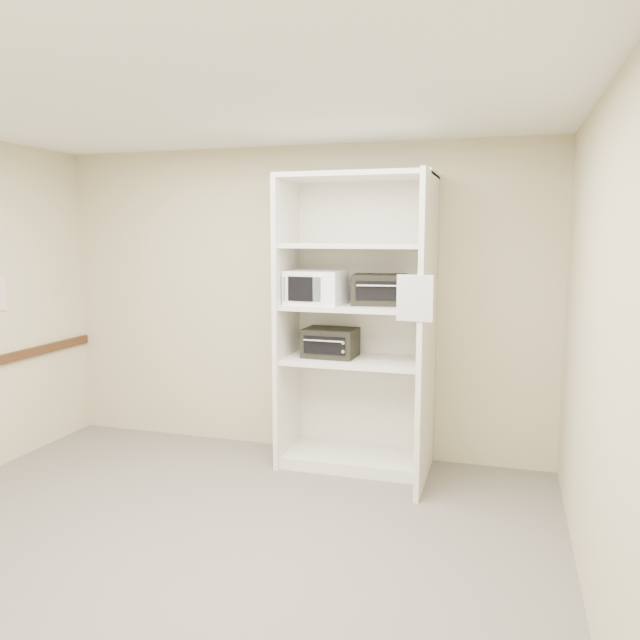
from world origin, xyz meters
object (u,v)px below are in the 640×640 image
(microwave, at_px, (316,287))
(toaster_oven_lower, at_px, (331,343))
(shelving_unit, at_px, (362,333))
(toaster_oven_upper, at_px, (380,289))

(microwave, xyz_separation_m, toaster_oven_lower, (0.11, 0.07, -0.47))
(toaster_oven_lower, bearing_deg, shelving_unit, -0.61)
(shelving_unit, height_order, toaster_oven_lower, shelving_unit)
(microwave, distance_m, toaster_oven_upper, 0.52)
(toaster_oven_upper, xyz_separation_m, toaster_oven_lower, (-0.41, -0.03, -0.45))
(shelving_unit, height_order, microwave, shelving_unit)
(toaster_oven_upper, height_order, toaster_oven_lower, toaster_oven_upper)
(toaster_oven_upper, distance_m, toaster_oven_lower, 0.61)
(toaster_oven_lower, bearing_deg, microwave, -143.21)
(microwave, height_order, toaster_oven_upper, microwave)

